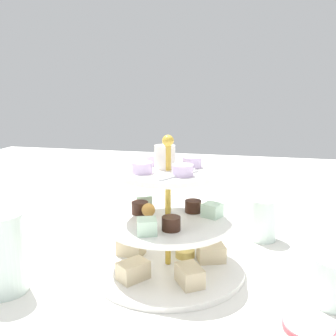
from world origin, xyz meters
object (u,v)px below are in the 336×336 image
Objects in this scene: tiered_serving_stand at (168,230)px; water_glass_short_left at (333,281)px; butter_knife_left at (113,214)px; water_glass_mid_back at (263,219)px; water_glass_tall_right at (3,254)px.

water_glass_short_left is at bearing -100.53° from tiered_serving_stand.
butter_knife_left is 1.91× the size of water_glass_mid_back.
tiered_serving_stand reaches higher than water_glass_tall_right.
water_glass_tall_right is at bearing 127.83° from water_glass_mid_back.
water_glass_tall_right is 0.50m from water_glass_mid_back.
water_glass_short_left is (-0.05, -0.26, -0.04)m from tiered_serving_stand.
butter_knife_left is at bearing 57.75° from water_glass_short_left.
water_glass_tall_right is 0.39m from butter_knife_left.
water_glass_tall_right is 0.51m from water_glass_short_left.
water_glass_mid_back reaches higher than water_glass_short_left.
water_glass_tall_right is 1.79× the size of water_glass_short_left.
butter_knife_left is 0.38m from water_glass_mid_back.
water_glass_short_left is at bearing 101.77° from butter_knife_left.
butter_knife_left is (0.29, 0.47, -0.03)m from water_glass_short_left.
water_glass_mid_back is (0.31, -0.40, -0.02)m from water_glass_tall_right.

